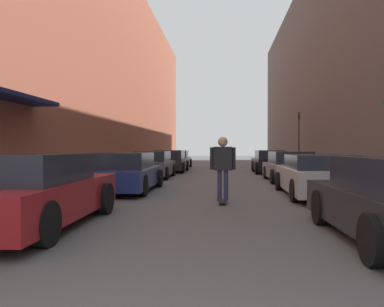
{
  "coord_description": "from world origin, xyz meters",
  "views": [
    {
      "loc": [
        0.28,
        -1.07,
        1.47
      ],
      "look_at": [
        -0.89,
        12.88,
        1.28
      ],
      "focal_mm": 35.0,
      "sensor_mm": 36.0,
      "label": 1
    }
  ],
  "objects_px": {
    "parked_car_left_3": "(170,161)",
    "parked_car_left_4": "(178,159)",
    "parked_car_right_1": "(317,176)",
    "parked_car_left_2": "(153,165)",
    "parked_car_right_2": "(289,167)",
    "parked_car_left_0": "(37,192)",
    "skateboarder": "(223,163)",
    "traffic_light": "(299,134)",
    "parked_car_left_1": "(126,173)",
    "parked_car_right_3": "(269,162)"
  },
  "relations": [
    {
      "from": "parked_car_left_3",
      "to": "parked_car_left_4",
      "type": "height_order",
      "value": "parked_car_left_3"
    },
    {
      "from": "parked_car_right_1",
      "to": "parked_car_left_2",
      "type": "bearing_deg",
      "value": 133.86
    },
    {
      "from": "parked_car_right_1",
      "to": "parked_car_right_2",
      "type": "relative_size",
      "value": 1.12
    },
    {
      "from": "parked_car_left_2",
      "to": "parked_car_left_3",
      "type": "distance_m",
      "value": 4.76
    },
    {
      "from": "parked_car_left_0",
      "to": "parked_car_left_2",
      "type": "relative_size",
      "value": 1.15
    },
    {
      "from": "parked_car_left_2",
      "to": "parked_car_right_1",
      "type": "height_order",
      "value": "parked_car_left_2"
    },
    {
      "from": "skateboarder",
      "to": "traffic_light",
      "type": "relative_size",
      "value": 0.47
    },
    {
      "from": "skateboarder",
      "to": "parked_car_left_1",
      "type": "bearing_deg",
      "value": 141.5
    },
    {
      "from": "parked_car_left_4",
      "to": "parked_car_right_3",
      "type": "xyz_separation_m",
      "value": [
        6.18,
        -5.74,
        0.03
      ]
    },
    {
      "from": "parked_car_left_3",
      "to": "skateboarder",
      "type": "distance_m",
      "value": 13.64
    },
    {
      "from": "parked_car_left_2",
      "to": "parked_car_left_4",
      "type": "distance_m",
      "value": 9.86
    },
    {
      "from": "parked_car_left_3",
      "to": "parked_car_right_3",
      "type": "xyz_separation_m",
      "value": [
        6.03,
        -0.64,
        0.0
      ]
    },
    {
      "from": "parked_car_left_1",
      "to": "parked_car_left_2",
      "type": "distance_m",
      "value": 5.82
    },
    {
      "from": "parked_car_left_0",
      "to": "parked_car_right_2",
      "type": "bearing_deg",
      "value": 57.87
    },
    {
      "from": "parked_car_left_4",
      "to": "parked_car_right_1",
      "type": "distance_m",
      "value": 17.67
    },
    {
      "from": "parked_car_left_1",
      "to": "parked_car_left_2",
      "type": "bearing_deg",
      "value": 91.38
    },
    {
      "from": "parked_car_left_1",
      "to": "parked_car_left_4",
      "type": "height_order",
      "value": "parked_car_left_1"
    },
    {
      "from": "parked_car_right_2",
      "to": "skateboarder",
      "type": "xyz_separation_m",
      "value": [
        -2.93,
        -6.9,
        0.46
      ]
    },
    {
      "from": "parked_car_right_1",
      "to": "parked_car_right_2",
      "type": "distance_m",
      "value": 5.07
    },
    {
      "from": "parked_car_right_2",
      "to": "parked_car_left_4",
      "type": "bearing_deg",
      "value": 119.18
    },
    {
      "from": "parked_car_left_2",
      "to": "skateboarder",
      "type": "height_order",
      "value": "skateboarder"
    },
    {
      "from": "parked_car_left_3",
      "to": "traffic_light",
      "type": "xyz_separation_m",
      "value": [
        8.32,
        2.26,
        1.77
      ]
    },
    {
      "from": "parked_car_left_4",
      "to": "traffic_light",
      "type": "height_order",
      "value": "traffic_light"
    },
    {
      "from": "parked_car_left_1",
      "to": "parked_car_right_2",
      "type": "height_order",
      "value": "parked_car_right_2"
    },
    {
      "from": "parked_car_left_0",
      "to": "parked_car_right_2",
      "type": "height_order",
      "value": "parked_car_left_0"
    },
    {
      "from": "parked_car_left_4",
      "to": "skateboarder",
      "type": "relative_size",
      "value": 2.61
    },
    {
      "from": "parked_car_right_3",
      "to": "parked_car_left_1",
      "type": "bearing_deg",
      "value": -121.4
    },
    {
      "from": "parked_car_left_3",
      "to": "parked_car_left_0",
      "type": "bearing_deg",
      "value": -90.57
    },
    {
      "from": "parked_car_left_0",
      "to": "skateboarder",
      "type": "bearing_deg",
      "value": 43.37
    },
    {
      "from": "parked_car_left_1",
      "to": "parked_car_left_0",
      "type": "bearing_deg",
      "value": -91.2
    },
    {
      "from": "parked_car_left_0",
      "to": "parked_car_left_2",
      "type": "height_order",
      "value": "parked_car_left_0"
    },
    {
      "from": "parked_car_left_3",
      "to": "parked_car_left_4",
      "type": "relative_size",
      "value": 0.91
    },
    {
      "from": "parked_car_left_2",
      "to": "traffic_light",
      "type": "height_order",
      "value": "traffic_light"
    },
    {
      "from": "traffic_light",
      "to": "parked_car_left_3",
      "type": "bearing_deg",
      "value": -164.77
    },
    {
      "from": "parked_car_right_3",
      "to": "skateboarder",
      "type": "bearing_deg",
      "value": -102.27
    },
    {
      "from": "parked_car_left_0",
      "to": "traffic_light",
      "type": "height_order",
      "value": "traffic_light"
    },
    {
      "from": "parked_car_left_2",
      "to": "parked_car_left_4",
      "type": "height_order",
      "value": "parked_car_left_2"
    },
    {
      "from": "parked_car_left_1",
      "to": "skateboarder",
      "type": "xyz_separation_m",
      "value": [
        3.33,
        -2.65,
        0.46
      ]
    },
    {
      "from": "parked_car_left_3",
      "to": "traffic_light",
      "type": "distance_m",
      "value": 8.8
    },
    {
      "from": "parked_car_right_1",
      "to": "parked_car_right_3",
      "type": "bearing_deg",
      "value": 90.88
    },
    {
      "from": "parked_car_left_0",
      "to": "parked_car_right_1",
      "type": "xyz_separation_m",
      "value": [
        6.36,
        5.1,
        -0.04
      ]
    },
    {
      "from": "parked_car_left_0",
      "to": "parked_car_left_3",
      "type": "xyz_separation_m",
      "value": [
        0.17,
        16.49,
        -0.01
      ]
    },
    {
      "from": "parked_car_left_0",
      "to": "parked_car_left_1",
      "type": "relative_size",
      "value": 0.98
    },
    {
      "from": "skateboarder",
      "to": "parked_car_left_0",
      "type": "bearing_deg",
      "value": -136.63
    },
    {
      "from": "parked_car_left_0",
      "to": "parked_car_left_4",
      "type": "distance_m",
      "value": 21.59
    },
    {
      "from": "parked_car_right_3",
      "to": "skateboarder",
      "type": "xyz_separation_m",
      "value": [
        -2.74,
        -12.59,
        0.44
      ]
    },
    {
      "from": "parked_car_left_3",
      "to": "parked_car_right_3",
      "type": "relative_size",
      "value": 1.0
    },
    {
      "from": "parked_car_left_4",
      "to": "parked_car_right_1",
      "type": "relative_size",
      "value": 0.98
    },
    {
      "from": "parked_car_left_3",
      "to": "parked_car_left_1",
      "type": "bearing_deg",
      "value": -90.22
    },
    {
      "from": "parked_car_left_3",
      "to": "traffic_light",
      "type": "bearing_deg",
      "value": 15.23
    }
  ]
}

